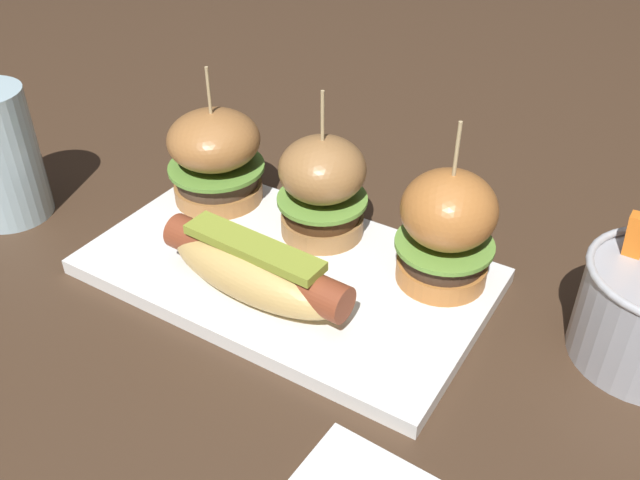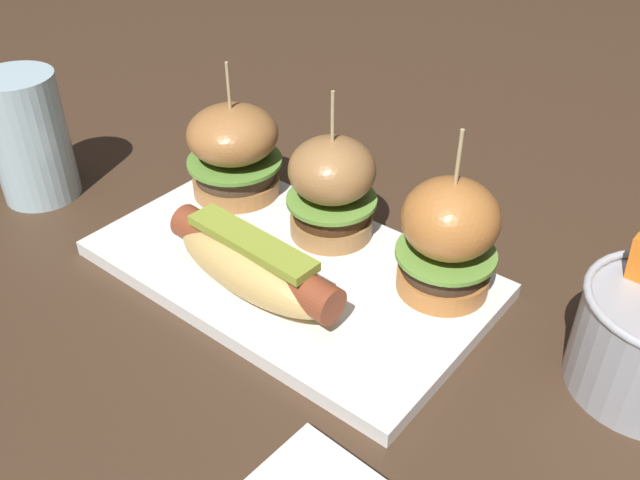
% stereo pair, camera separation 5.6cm
% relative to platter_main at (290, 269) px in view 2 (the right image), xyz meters
% --- Properties ---
extents(ground_plane, '(3.00, 3.00, 0.00)m').
position_rel_platter_main_xyz_m(ground_plane, '(0.00, 0.00, -0.01)').
color(ground_plane, '#422D1E').
extents(platter_main, '(0.34, 0.20, 0.01)m').
position_rel_platter_main_xyz_m(platter_main, '(0.00, 0.00, 0.00)').
color(platter_main, white).
rests_on(platter_main, ground).
extents(hot_dog, '(0.18, 0.07, 0.05)m').
position_rel_platter_main_xyz_m(hot_dog, '(0.00, -0.04, 0.03)').
color(hot_dog, tan).
rests_on(hot_dog, platter_main).
extents(slider_left, '(0.09, 0.09, 0.14)m').
position_rel_platter_main_xyz_m(slider_left, '(-0.12, 0.06, 0.05)').
color(slider_left, '#A86D3A').
rests_on(slider_left, platter_main).
extents(slider_center, '(0.08, 0.08, 0.14)m').
position_rel_platter_main_xyz_m(slider_center, '(-0.00, 0.06, 0.06)').
color(slider_center, '#A37141').
rests_on(slider_center, platter_main).
extents(slider_right, '(0.08, 0.08, 0.15)m').
position_rel_platter_main_xyz_m(slider_right, '(0.12, 0.05, 0.06)').
color(slider_right, '#BA7135').
rests_on(slider_right, platter_main).
extents(water_glass, '(0.08, 0.08, 0.13)m').
position_rel_platter_main_xyz_m(water_glass, '(-0.29, -0.06, 0.06)').
color(water_glass, silver).
rests_on(water_glass, ground).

